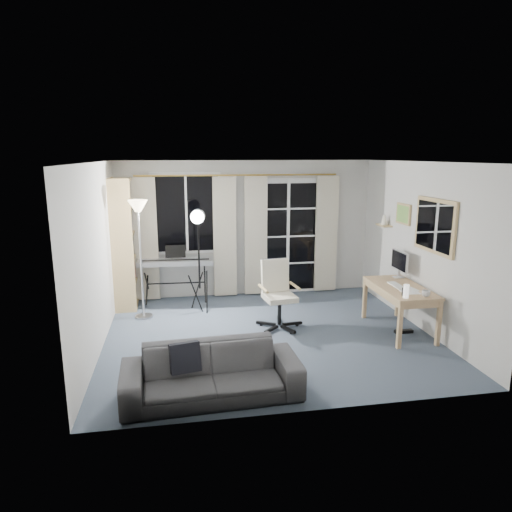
{
  "coord_description": "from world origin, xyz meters",
  "views": [
    {
      "loc": [
        -1.22,
        -5.94,
        2.5
      ],
      "look_at": [
        -0.11,
        0.35,
        1.07
      ],
      "focal_mm": 32.0,
      "sensor_mm": 36.0,
      "label": 1
    }
  ],
  "objects_px": {
    "office_chair": "(277,288)",
    "bookshelf": "(122,246)",
    "studio_light": "(198,229)",
    "monitor": "(400,262)",
    "keyboard_piano": "(176,263)",
    "desk": "(400,292)",
    "torchiere_lamp": "(139,224)",
    "mug": "(426,293)",
    "sofa": "(211,364)"
  },
  "relations": [
    {
      "from": "office_chair",
      "to": "torchiere_lamp",
      "type": "bearing_deg",
      "value": 153.58
    },
    {
      "from": "monitor",
      "to": "mug",
      "type": "xyz_separation_m",
      "value": [
        -0.1,
        -0.95,
        -0.2
      ]
    },
    {
      "from": "studio_light",
      "to": "office_chair",
      "type": "relative_size",
      "value": 1.71
    },
    {
      "from": "torchiere_lamp",
      "to": "desk",
      "type": "distance_m",
      "value": 3.95
    },
    {
      "from": "sofa",
      "to": "desk",
      "type": "bearing_deg",
      "value": 23.63
    },
    {
      "from": "studio_light",
      "to": "bookshelf",
      "type": "bearing_deg",
      "value": 159.55
    },
    {
      "from": "monitor",
      "to": "sofa",
      "type": "xyz_separation_m",
      "value": [
        -3.0,
        -1.83,
        -0.55
      ]
    },
    {
      "from": "torchiere_lamp",
      "to": "keyboard_piano",
      "type": "bearing_deg",
      "value": 52.41
    },
    {
      "from": "monitor",
      "to": "sofa",
      "type": "distance_m",
      "value": 3.55
    },
    {
      "from": "mug",
      "to": "sofa",
      "type": "relative_size",
      "value": 0.06
    },
    {
      "from": "keyboard_piano",
      "to": "office_chair",
      "type": "distance_m",
      "value": 2.0
    },
    {
      "from": "keyboard_piano",
      "to": "monitor",
      "type": "bearing_deg",
      "value": -20.3
    },
    {
      "from": "office_chair",
      "to": "desk",
      "type": "distance_m",
      "value": 1.76
    },
    {
      "from": "bookshelf",
      "to": "desk",
      "type": "relative_size",
      "value": 1.71
    },
    {
      "from": "sofa",
      "to": "monitor",
      "type": "bearing_deg",
      "value": 28.81
    },
    {
      "from": "torchiere_lamp",
      "to": "desk",
      "type": "height_order",
      "value": "torchiere_lamp"
    },
    {
      "from": "studio_light",
      "to": "sofa",
      "type": "height_order",
      "value": "studio_light"
    },
    {
      "from": "desk",
      "to": "monitor",
      "type": "bearing_deg",
      "value": 67.13
    },
    {
      "from": "monitor",
      "to": "keyboard_piano",
      "type": "bearing_deg",
      "value": 157.77
    },
    {
      "from": "studio_light",
      "to": "mug",
      "type": "height_order",
      "value": "studio_light"
    },
    {
      "from": "keyboard_piano",
      "to": "office_chair",
      "type": "xyz_separation_m",
      "value": [
        1.46,
        -1.36,
        -0.11
      ]
    },
    {
      "from": "bookshelf",
      "to": "keyboard_piano",
      "type": "bearing_deg",
      "value": -5.62
    },
    {
      "from": "desk",
      "to": "torchiere_lamp",
      "type": "bearing_deg",
      "value": 162.62
    },
    {
      "from": "studio_light",
      "to": "mug",
      "type": "distance_m",
      "value": 3.45
    },
    {
      "from": "monitor",
      "to": "office_chair",
      "type": "bearing_deg",
      "value": 178.92
    },
    {
      "from": "keyboard_piano",
      "to": "monitor",
      "type": "distance_m",
      "value": 3.64
    },
    {
      "from": "torchiere_lamp",
      "to": "mug",
      "type": "height_order",
      "value": "torchiere_lamp"
    },
    {
      "from": "monitor",
      "to": "studio_light",
      "type": "bearing_deg",
      "value": 164.82
    },
    {
      "from": "torchiere_lamp",
      "to": "office_chair",
      "type": "bearing_deg",
      "value": -19.2
    },
    {
      "from": "bookshelf",
      "to": "sofa",
      "type": "height_order",
      "value": "bookshelf"
    },
    {
      "from": "studio_light",
      "to": "mug",
      "type": "relative_size",
      "value": 15.65
    },
    {
      "from": "bookshelf",
      "to": "keyboard_piano",
      "type": "distance_m",
      "value": 0.92
    },
    {
      "from": "torchiere_lamp",
      "to": "studio_light",
      "type": "relative_size",
      "value": 1.08
    },
    {
      "from": "torchiere_lamp",
      "to": "studio_light",
      "type": "xyz_separation_m",
      "value": [
        0.88,
        0.1,
        -0.11
      ]
    },
    {
      "from": "keyboard_piano",
      "to": "studio_light",
      "type": "bearing_deg",
      "value": -54.4
    },
    {
      "from": "office_chair",
      "to": "mug",
      "type": "height_order",
      "value": "office_chair"
    },
    {
      "from": "studio_light",
      "to": "monitor",
      "type": "bearing_deg",
      "value": -9.18
    },
    {
      "from": "bookshelf",
      "to": "mug",
      "type": "height_order",
      "value": "bookshelf"
    },
    {
      "from": "mug",
      "to": "monitor",
      "type": "bearing_deg",
      "value": 84.18
    },
    {
      "from": "keyboard_piano",
      "to": "monitor",
      "type": "relative_size",
      "value": 2.68
    },
    {
      "from": "desk",
      "to": "studio_light",
      "type": "bearing_deg",
      "value": 155.69
    },
    {
      "from": "keyboard_piano",
      "to": "studio_light",
      "type": "height_order",
      "value": "studio_light"
    },
    {
      "from": "bookshelf",
      "to": "torchiere_lamp",
      "type": "xyz_separation_m",
      "value": [
        0.35,
        -0.73,
        0.46
      ]
    },
    {
      "from": "office_chair",
      "to": "sofa",
      "type": "xyz_separation_m",
      "value": [
        -1.12,
        -1.89,
        -0.22
      ]
    },
    {
      "from": "office_chair",
      "to": "bookshelf",
      "type": "bearing_deg",
      "value": 141.33
    },
    {
      "from": "studio_light",
      "to": "sofa",
      "type": "distance_m",
      "value": 2.86
    },
    {
      "from": "keyboard_piano",
      "to": "studio_light",
      "type": "xyz_separation_m",
      "value": [
        0.37,
        -0.57,
        0.67
      ]
    },
    {
      "from": "monitor",
      "to": "desk",
      "type": "bearing_deg",
      "value": -112.87
    },
    {
      "from": "office_chair",
      "to": "desk",
      "type": "height_order",
      "value": "office_chair"
    },
    {
      "from": "bookshelf",
      "to": "office_chair",
      "type": "bearing_deg",
      "value": -32.84
    }
  ]
}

